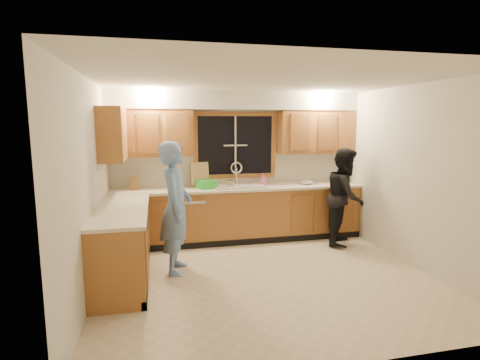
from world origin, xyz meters
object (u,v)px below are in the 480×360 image
at_px(dishwasher, 189,219).
at_px(dish_crate, 206,184).
at_px(knife_block, 134,183).
at_px(soap_bottle, 263,179).
at_px(sink, 239,190).
at_px(man, 176,208).
at_px(bowl, 306,183).
at_px(stove, 118,260).
at_px(woman, 345,196).

distance_m(dishwasher, dish_crate, 0.65).
xyz_separation_m(knife_block, soap_bottle, (2.16, -0.02, 0.00)).
relative_size(sink, man, 0.49).
bearing_deg(bowl, knife_block, 177.76).
bearing_deg(bowl, man, -153.73).
distance_m(stove, man, 1.04).
xyz_separation_m(dishwasher, man, (-0.26, -1.15, 0.46)).
bearing_deg(woman, sink, 103.68).
height_order(stove, soap_bottle, soap_bottle).
relative_size(stove, dish_crate, 3.11).
bearing_deg(soap_bottle, woman, -28.71).
xyz_separation_m(stove, bowl, (3.01, 1.81, 0.50)).
bearing_deg(stove, soap_bottle, 40.19).
bearing_deg(knife_block, dish_crate, -8.49).
distance_m(sink, dishwasher, 0.96).
height_order(sink, dish_crate, sink).
xyz_separation_m(dishwasher, knife_block, (-0.86, 0.11, 0.61)).
bearing_deg(dish_crate, soap_bottle, 5.00).
height_order(stove, knife_block, knife_block).
bearing_deg(man, dish_crate, -18.07).
height_order(man, woman, man).
xyz_separation_m(stove, man, (0.69, 0.66, 0.42)).
bearing_deg(man, dishwasher, -5.01).
bearing_deg(stove, knife_block, 87.26).
distance_m(dishwasher, knife_block, 1.06).
xyz_separation_m(dishwasher, bowl, (2.06, -0.00, 0.54)).
xyz_separation_m(woman, soap_bottle, (-1.20, 0.66, 0.23)).
distance_m(man, bowl, 2.59).
bearing_deg(stove, sink, 45.39).
relative_size(dishwasher, man, 0.47).
distance_m(stove, soap_bottle, 3.00).
xyz_separation_m(knife_block, bowl, (2.91, -0.11, -0.08)).
distance_m(sink, bowl, 1.21).
bearing_deg(man, bowl, -55.75).
bearing_deg(stove, woman, 19.82).
bearing_deg(dish_crate, woman, -14.50).
bearing_deg(sink, bowl, -0.74).
distance_m(dishwasher, woman, 2.59).
relative_size(woman, bowl, 7.56).
height_order(knife_block, soap_bottle, soap_bottle).
relative_size(sink, dish_crate, 2.97).
bearing_deg(stove, dishwasher, 62.31).
relative_size(sink, woman, 0.54).
relative_size(sink, knife_block, 4.21).
distance_m(sink, dish_crate, 0.57).
xyz_separation_m(sink, bowl, (1.21, -0.02, 0.08)).
distance_m(sink, soap_bottle, 0.48).
relative_size(knife_block, bowl, 0.97).
bearing_deg(dish_crate, knife_block, 174.53).
relative_size(stove, knife_block, 4.40).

